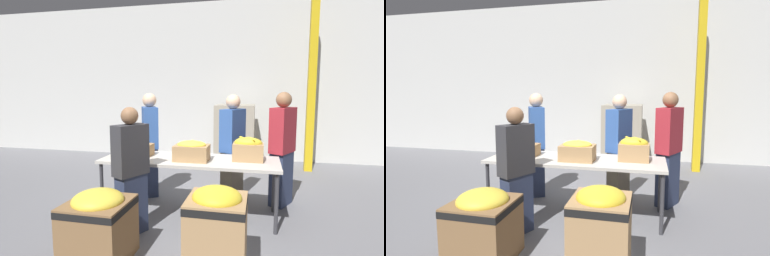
# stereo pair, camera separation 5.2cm
# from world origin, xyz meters

# --- Properties ---
(ground_plane) EXTENTS (30.00, 30.00, 0.00)m
(ground_plane) POSITION_xyz_m (0.00, 0.00, 0.00)
(ground_plane) COLOR slate
(wall_back) EXTENTS (16.00, 0.08, 4.00)m
(wall_back) POSITION_xyz_m (0.00, 3.76, 2.00)
(wall_back) COLOR silver
(wall_back) RESTS_ON ground_plane
(sorting_table) EXTENTS (2.47, 0.84, 0.81)m
(sorting_table) POSITION_xyz_m (0.00, 0.00, 0.76)
(sorting_table) COLOR beige
(sorting_table) RESTS_ON ground_plane
(banana_box_0) EXTENTS (0.45, 0.29, 0.23)m
(banana_box_0) POSITION_xyz_m (-0.81, 0.04, 0.92)
(banana_box_0) COLOR #A37A4C
(banana_box_0) RESTS_ON sorting_table
(banana_box_1) EXTENTS (0.47, 0.33, 0.28)m
(banana_box_1) POSITION_xyz_m (0.05, -0.09, 0.95)
(banana_box_1) COLOR tan
(banana_box_1) RESTS_ON sorting_table
(banana_box_2) EXTENTS (0.41, 0.29, 0.33)m
(banana_box_2) POSITION_xyz_m (0.80, 0.06, 0.98)
(banana_box_2) COLOR tan
(banana_box_2) RESTS_ON sorting_table
(volunteer_0) EXTENTS (0.41, 0.52, 1.73)m
(volunteer_0) POSITION_xyz_m (-0.84, 0.68, 0.86)
(volunteer_0) COLOR #2D3856
(volunteer_0) RESTS_ON ground_plane
(volunteer_1) EXTENTS (0.43, 0.52, 1.75)m
(volunteer_1) POSITION_xyz_m (1.30, 0.67, 0.87)
(volunteer_1) COLOR #2D3856
(volunteer_1) RESTS_ON ground_plane
(volunteer_2) EXTENTS (0.38, 0.47, 1.57)m
(volunteer_2) POSITION_xyz_m (-0.57, -0.72, 0.78)
(volunteer_2) COLOR #2D3856
(volunteer_2) RESTS_ON ground_plane
(volunteer_3) EXTENTS (0.39, 0.51, 1.71)m
(volunteer_3) POSITION_xyz_m (0.54, 0.70, 0.85)
(volunteer_3) COLOR #6B604C
(volunteer_3) RESTS_ON ground_plane
(donation_bin_0) EXTENTS (0.63, 0.63, 0.76)m
(donation_bin_0) POSITION_xyz_m (-0.65, -1.35, 0.40)
(donation_bin_0) COLOR olive
(donation_bin_0) RESTS_ON ground_plane
(donation_bin_1) EXTENTS (0.55, 0.55, 0.88)m
(donation_bin_1) POSITION_xyz_m (0.58, -1.35, 0.47)
(donation_bin_1) COLOR tan
(donation_bin_1) RESTS_ON ground_plane
(support_pillar) EXTENTS (0.16, 0.16, 4.00)m
(support_pillar) POSITION_xyz_m (2.02, 2.87, 2.00)
(support_pillar) COLOR gold
(support_pillar) RESTS_ON ground_plane
(pallet_stack_0) EXTENTS (0.96, 0.96, 1.44)m
(pallet_stack_0) POSITION_xyz_m (0.40, 2.97, 0.71)
(pallet_stack_0) COLOR olive
(pallet_stack_0) RESTS_ON ground_plane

